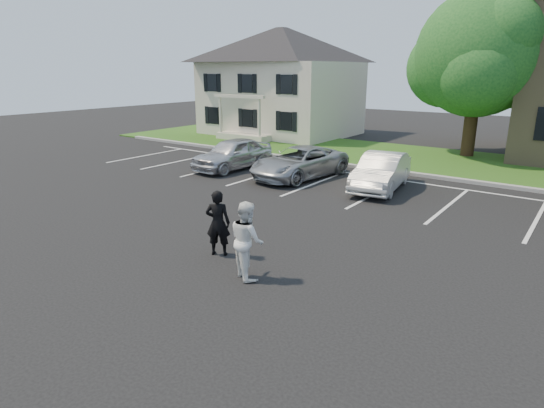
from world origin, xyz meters
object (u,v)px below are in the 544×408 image
object	(u,v)px
man_white_shirt	(247,240)
car_white_sedan	(381,172)
car_silver_minivan	(299,162)
house	(281,82)
car_silver_west	(233,154)
tree	(481,57)
man_black_suit	(218,223)

from	to	relation	value
man_white_shirt	car_white_sedan	size ratio (longest dim) A/B	0.42
car_silver_minivan	car_white_sedan	size ratio (longest dim) A/B	1.13
house	car_silver_west	xyz separation A→B (m)	(5.38, -11.79, -3.07)
man_white_shirt	car_silver_west	xyz separation A→B (m)	(-8.23, 9.00, -0.17)
tree	man_black_suit	size ratio (longest dim) A/B	4.99
car_silver_west	car_silver_minivan	distance (m)	3.67
man_black_suit	car_silver_west	bearing A→B (deg)	-80.47
man_black_suit	man_white_shirt	xyz separation A→B (m)	(1.46, -0.59, 0.04)
man_black_suit	man_white_shirt	bearing A→B (deg)	128.67
car_white_sedan	house	bearing A→B (deg)	129.83
car_silver_west	car_white_sedan	distance (m)	7.48
man_black_suit	man_white_shirt	distance (m)	1.57
man_black_suit	car_silver_west	distance (m)	10.80
man_black_suit	car_silver_minivan	bearing A→B (deg)	-99.71
car_silver_west	car_white_sedan	size ratio (longest dim) A/B	1.01
man_white_shirt	car_silver_minivan	bearing A→B (deg)	-34.65
house	tree	world-z (taller)	tree
man_white_shirt	house	bearing A→B (deg)	-27.52
man_black_suit	car_silver_west	xyz separation A→B (m)	(-6.77, 8.41, -0.12)
man_white_shirt	car_silver_minivan	size ratio (longest dim) A/B	0.37
tree	man_white_shirt	xyz separation A→B (m)	(-0.35, -19.32, -4.42)
man_white_shirt	car_silver_west	size ratio (longest dim) A/B	0.42
man_white_shirt	tree	bearing A→B (deg)	-61.74
car_white_sedan	car_silver_minivan	bearing A→B (deg)	174.45
car_silver_minivan	car_white_sedan	world-z (taller)	car_white_sedan
car_silver_west	man_white_shirt	bearing A→B (deg)	-44.30
car_white_sedan	man_black_suit	bearing A→B (deg)	-103.39
car_silver_minivan	tree	bearing A→B (deg)	71.48
man_black_suit	car_silver_minivan	world-z (taller)	man_black_suit
man_white_shirt	car_white_sedan	distance (m)	9.62
house	car_white_sedan	size ratio (longest dim) A/B	2.34
house	car_white_sedan	world-z (taller)	house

